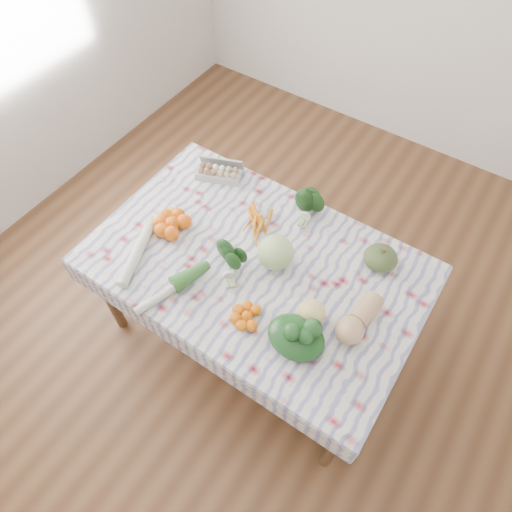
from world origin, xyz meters
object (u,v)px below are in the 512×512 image
kabocha_squash (381,258)px  cabbage (276,252)px  butternut_squash (359,318)px  dining_table (256,272)px  grapefruit (311,313)px  egg_carton (218,174)px

kabocha_squash → cabbage: bearing=-147.1°
cabbage → butternut_squash: (0.50, -0.08, -0.03)m
dining_table → cabbage: (0.08, 0.05, 0.17)m
grapefruit → butternut_squash: bearing=27.0°
cabbage → egg_carton: bearing=151.5°
egg_carton → butternut_squash: size_ratio=0.93×
butternut_squash → grapefruit: same height
dining_table → grapefruit: grapefruit is taller
kabocha_squash → butternut_squash: butternut_squash is taller
dining_table → egg_carton: bearing=143.8°
egg_carton → butternut_squash: butternut_squash is taller
egg_carton → cabbage: bearing=-50.1°
egg_carton → kabocha_squash: size_ratio=1.54×
kabocha_squash → dining_table: bearing=-147.0°
egg_carton → cabbage: (0.59, -0.32, 0.05)m
dining_table → egg_carton: (-0.51, 0.37, 0.12)m
egg_carton → cabbage: 0.67m
dining_table → kabocha_squash: size_ratio=9.64×
dining_table → cabbage: cabbage is taller
dining_table → cabbage: 0.20m
dining_table → butternut_squash: (0.57, -0.03, 0.15)m
dining_table → butternut_squash: 0.59m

